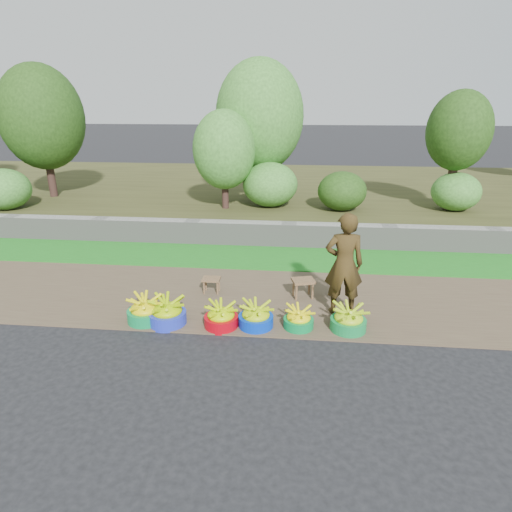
# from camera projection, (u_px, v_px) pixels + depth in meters

# --- Properties ---
(ground_plane) EXTENTS (120.00, 120.00, 0.00)m
(ground_plane) POSITION_uv_depth(u_px,v_px,m) (280.00, 339.00, 5.99)
(ground_plane) COLOR black
(ground_plane) RESTS_ON ground
(dirt_shoulder) EXTENTS (80.00, 2.50, 0.02)m
(dirt_shoulder) POSITION_uv_depth(u_px,v_px,m) (284.00, 299.00, 7.16)
(dirt_shoulder) COLOR brown
(dirt_shoulder) RESTS_ON ground
(grass_verge) EXTENTS (80.00, 1.50, 0.04)m
(grass_verge) POSITION_uv_depth(u_px,v_px,m) (287.00, 258.00, 9.03)
(grass_verge) COLOR #1D751C
(grass_verge) RESTS_ON ground
(retaining_wall) EXTENTS (80.00, 0.35, 0.55)m
(retaining_wall) POSITION_uv_depth(u_px,v_px,m) (289.00, 235.00, 9.74)
(retaining_wall) COLOR gray
(retaining_wall) RESTS_ON ground
(earth_bank) EXTENTS (80.00, 10.00, 0.50)m
(earth_bank) POSITION_uv_depth(u_px,v_px,m) (293.00, 193.00, 14.33)
(earth_bank) COLOR #3C3D1B
(earth_bank) RESTS_ON ground
(vegetation) EXTENTS (36.08, 7.83, 4.35)m
(vegetation) POSITION_uv_depth(u_px,v_px,m) (281.00, 122.00, 11.70)
(vegetation) COLOR #301D18
(vegetation) RESTS_ON earth_bank
(basin_a) EXTENTS (0.55, 0.55, 0.41)m
(basin_a) POSITION_uv_depth(u_px,v_px,m) (145.00, 311.00, 6.40)
(basin_a) COLOR #097F40
(basin_a) RESTS_ON ground
(basin_b) EXTENTS (0.56, 0.56, 0.42)m
(basin_b) POSITION_uv_depth(u_px,v_px,m) (167.00, 313.00, 6.33)
(basin_b) COLOR #1E2EBB
(basin_b) RESTS_ON ground
(basin_c) EXTENTS (0.50, 0.50, 0.37)m
(basin_c) POSITION_uv_depth(u_px,v_px,m) (221.00, 317.00, 6.25)
(basin_c) COLOR #A8030E
(basin_c) RESTS_ON ground
(basin_d) EXTENTS (0.51, 0.51, 0.38)m
(basin_d) POSITION_uv_depth(u_px,v_px,m) (256.00, 317.00, 6.25)
(basin_d) COLOR #032FBD
(basin_d) RESTS_ON ground
(basin_e) EXTENTS (0.44, 0.44, 0.33)m
(basin_e) POSITION_uv_depth(u_px,v_px,m) (299.00, 319.00, 6.22)
(basin_e) COLOR #057937
(basin_e) RESTS_ON ground
(basin_f) EXTENTS (0.52, 0.52, 0.39)m
(basin_f) POSITION_uv_depth(u_px,v_px,m) (348.00, 320.00, 6.15)
(basin_f) COLOR #107C39
(basin_f) RESTS_ON ground
(stool_left) EXTENTS (0.30, 0.23, 0.27)m
(stool_left) POSITION_uv_depth(u_px,v_px,m) (211.00, 281.00, 7.33)
(stool_left) COLOR brown
(stool_left) RESTS_ON dirt_shoulder
(stool_right) EXTENTS (0.42, 0.37, 0.32)m
(stool_right) POSITION_uv_depth(u_px,v_px,m) (303.00, 283.00, 7.14)
(stool_right) COLOR brown
(stool_right) RESTS_ON dirt_shoulder
(vendor_woman) EXTENTS (0.60, 0.41, 1.61)m
(vendor_woman) POSITION_uv_depth(u_px,v_px,m) (344.00, 264.00, 6.44)
(vendor_woman) COLOR black
(vendor_woman) RESTS_ON dirt_shoulder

